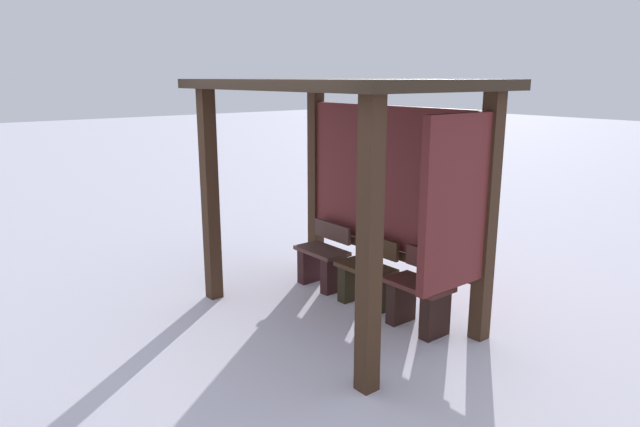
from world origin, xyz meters
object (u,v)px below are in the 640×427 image
at_px(bench_left_inside, 323,261).
at_px(bench_center_inside, 367,278).
at_px(bus_shelter, 361,145).
at_px(bench_right_inside, 419,298).

relative_size(bench_left_inside, bench_center_inside, 1.01).
relative_size(bus_shelter, bench_left_inside, 3.86).
distance_m(bus_shelter, bench_left_inside, 1.67).
xyz_separation_m(bus_shelter, bench_center_inside, (-0.11, 0.21, -1.43)).
bearing_deg(bench_center_inside, bus_shelter, -62.86).
height_order(bench_left_inside, bench_center_inside, bench_left_inside).
bearing_deg(bench_left_inside, bench_right_inside, -0.02).
distance_m(bus_shelter, bench_center_inside, 1.45).
height_order(bus_shelter, bench_right_inside, bus_shelter).
bearing_deg(bus_shelter, bench_right_inside, 18.96).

